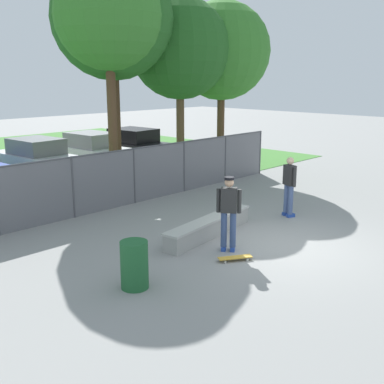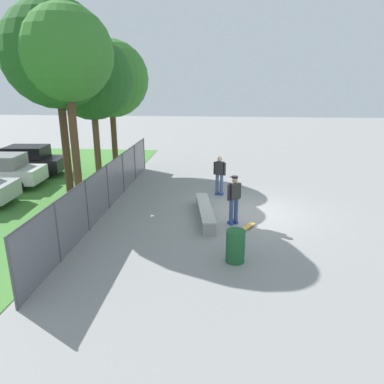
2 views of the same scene
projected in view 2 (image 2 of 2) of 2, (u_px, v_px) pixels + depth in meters
name	position (u px, v px, depth m)	size (l,w,h in m)	color
ground_plane	(253.00, 213.00, 14.59)	(80.00, 80.00, 0.00)	gray
concrete_ledge	(205.00, 212.00, 13.94)	(3.49, 0.97, 0.49)	#999993
skateboarder	(234.00, 198.00, 13.13)	(0.43, 0.51, 1.84)	#2647A5
skateboard	(248.00, 226.00, 13.02)	(0.79, 0.58, 0.09)	gold
chainlink_fence	(107.00, 185.00, 14.78)	(14.08, 0.07, 1.86)	#4C4C51
tree_near_left	(66.00, 54.00, 13.52)	(3.56, 3.56, 7.86)	#513823
tree_near_right	(56.00, 55.00, 14.22)	(4.24, 4.24, 8.22)	#47301E
tree_mid	(92.00, 79.00, 17.31)	(3.94, 3.94, 7.17)	brown
tree_far	(110.00, 79.00, 19.43)	(4.09, 4.09, 7.23)	#513823
car_black	(26.00, 161.00, 20.01)	(2.26, 4.32, 1.66)	black
bystander	(220.00, 174.00, 16.54)	(0.38, 0.56, 1.82)	#2647A5
trash_bin	(235.00, 246.00, 10.54)	(0.56, 0.56, 0.98)	#1E592D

